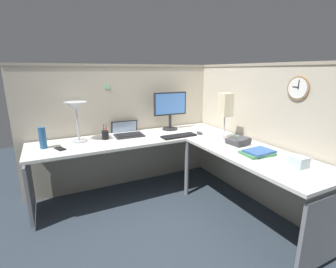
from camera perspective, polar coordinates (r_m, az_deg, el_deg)
name	(u,v)px	position (r m, az deg, el deg)	size (l,w,h in m)	color
ground_plane	(181,203)	(2.97, 3.16, -15.85)	(6.80, 6.80, 0.00)	#2D3842
cubicle_wall_back	(126,126)	(3.29, -9.80, 1.96)	(2.57, 0.12, 1.58)	#B7AD99
cubicle_wall_right	(260,134)	(2.99, 20.64, -0.07)	(0.12, 2.37, 1.58)	#B7AD99
desk	(173,155)	(2.59, 1.08, -5.01)	(2.35, 2.15, 0.73)	silver
monitor	(170,108)	(3.24, 0.51, 6.11)	(0.46, 0.20, 0.50)	#232326
laptop	(127,132)	(3.09, -9.55, 0.42)	(0.36, 0.40, 0.22)	#232326
keyboard	(179,136)	(2.93, 2.54, -0.44)	(0.43, 0.14, 0.02)	black
computer_mouse	(199,133)	(3.07, 7.36, 0.27)	(0.06, 0.10, 0.03)	#38383D
desk_lamp_dome	(76,109)	(2.84, -20.65, 5.41)	(0.24, 0.24, 0.44)	#B7BABF
pen_cup	(105,135)	(2.91, -14.45, -0.19)	(0.08, 0.08, 0.18)	black
cell_phone	(60,149)	(2.71, -23.91, -3.14)	(0.07, 0.14, 0.01)	black
thermos_flask	(43,138)	(2.78, -27.24, -0.80)	(0.07, 0.07, 0.22)	#26598C
office_phone	(238,141)	(2.73, 16.10, -1.62)	(0.21, 0.22, 0.11)	#38383D
book_stack	(258,152)	(2.47, 20.28, -4.07)	(0.30, 0.23, 0.04)	#3F7F4C
desk_lamp_paper	(225,106)	(2.82, 13.26, 6.30)	(0.13, 0.13, 0.53)	#B7BABF
tissue_box	(299,162)	(2.29, 28.25, -5.76)	(0.12, 0.12, 0.09)	silver
wall_clock	(299,88)	(2.59, 28.19, 9.41)	(0.04, 0.22, 0.22)	olive
pinned_note_leftmost	(107,86)	(3.11, -14.05, 10.73)	(0.06, 0.00, 0.07)	#8CCC99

